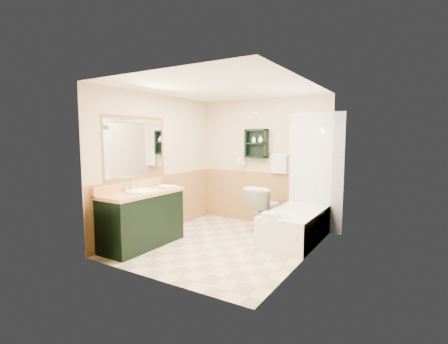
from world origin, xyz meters
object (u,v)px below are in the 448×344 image
hair_dryer (243,161)px  toilet (265,208)px  soap_bottle_a (254,141)px  wall_shelf (256,143)px  vanity_book (161,179)px  vanity (142,219)px  bathtub (295,226)px  soap_bottle_b (261,140)px

hair_dryer → toilet: hair_dryer is taller
toilet → soap_bottle_a: soap_bottle_a is taller
hair_dryer → toilet: size_ratio=0.29×
wall_shelf → vanity_book: bearing=-125.2°
vanity → toilet: 2.16m
wall_shelf → soap_bottle_a: size_ratio=4.14×
toilet → vanity_book: 1.91m
vanity → hair_dryer: bearing=74.5°
bathtub → vanity_book: size_ratio=6.40×
vanity_book → toilet: bearing=47.5°
vanity → soap_bottle_b: size_ratio=9.94×
vanity → soap_bottle_a: 2.56m
vanity → toilet: (1.25, 1.75, -0.02)m
bathtub → vanity_book: (-2.08, -0.86, 0.72)m
wall_shelf → bathtub: bearing=-32.2°
soap_bottle_b → soap_bottle_a: bearing=180.0°
toilet → soap_bottle_a: 1.31m
toilet → soap_bottle_a: bearing=-38.4°
hair_dryer → soap_bottle_b: 0.57m
wall_shelf → bathtub: 1.78m
toilet → hair_dryer: bearing=-27.5°
wall_shelf → soap_bottle_a: (-0.05, -0.01, 0.05)m
bathtub → soap_bottle_a: size_ratio=11.28×
vanity → soap_bottle_a: bearing=68.1°
vanity_book → soap_bottle_a: (1.01, 1.50, 0.63)m
vanity_book → soap_bottle_b: 2.00m
wall_shelf → vanity_book: wall_shelf is taller
toilet → bathtub: bearing=159.6°
hair_dryer → bathtub: (1.33, -0.67, -0.95)m
bathtub → soap_bottle_a: 1.84m
soap_bottle_a → wall_shelf: bearing=6.1°
soap_bottle_a → soap_bottle_b: bearing=0.0°
hair_dryer → soap_bottle_a: soap_bottle_a is taller
vanity → bathtub: bearing=37.4°
soap_bottle_b → wall_shelf: bearing=176.9°
vanity → bathtub: 2.42m
hair_dryer → toilet: bearing=-30.3°
wall_shelf → soap_bottle_b: wall_shelf is taller
wall_shelf → vanity: size_ratio=0.41×
wall_shelf → bathtub: (1.03, -0.65, -1.30)m
vanity → soap_bottle_b: soap_bottle_b is taller
vanity_book → soap_bottle_a: soap_bottle_a is taller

